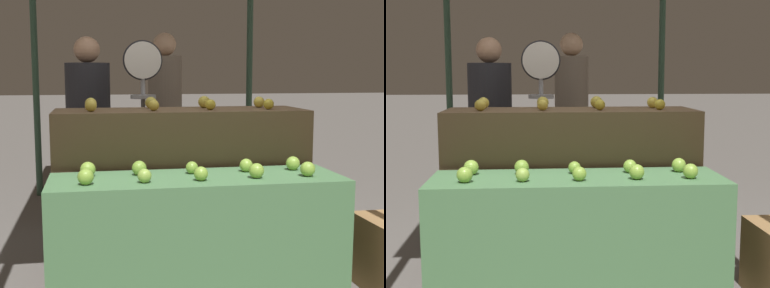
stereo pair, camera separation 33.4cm
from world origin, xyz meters
The scene contains 23 objects.
display_counter_front centered at (0.00, 0.00, 0.38)m, with size 1.68×0.55×0.75m, color #4C7A4C.
display_counter_back centered at (0.00, 0.60, 0.55)m, with size 1.68×0.55×1.10m, color brown.
apple_front_0 centered at (-0.63, -0.12, 0.80)m, with size 0.09×0.09×0.09m, color #84AD3D.
apple_front_1 centered at (-0.31, -0.12, 0.79)m, with size 0.08×0.08×0.08m, color #8EB247.
apple_front_2 centered at (0.00, -0.12, 0.79)m, with size 0.08×0.08×0.08m, color #84AD3D.
apple_front_3 centered at (0.32, -0.10, 0.79)m, with size 0.09×0.09×0.09m, color #84AD3D.
apple_front_4 centered at (0.63, -0.10, 0.79)m, with size 0.09×0.09×0.09m, color #84AD3D.
apple_front_5 centered at (-0.62, 0.11, 0.80)m, with size 0.09×0.09×0.09m, color #84AD3D.
apple_front_6 centered at (-0.32, 0.10, 0.79)m, with size 0.09×0.09×0.09m, color #7AA338.
apple_front_7 centered at (-0.01, 0.10, 0.79)m, with size 0.07×0.07×0.07m, color #7AA338.
apple_front_8 centered at (0.32, 0.10, 0.79)m, with size 0.08×0.08×0.08m, color #84AD3D.
apple_front_9 centered at (0.62, 0.10, 0.79)m, with size 0.09×0.09×0.09m, color #84AD3D.
apple_back_0 centered at (-0.59, 0.49, 1.14)m, with size 0.08×0.08×0.08m, color yellow.
apple_back_1 centered at (-0.19, 0.49, 1.13)m, with size 0.07×0.07×0.07m, color yellow.
apple_back_2 centered at (0.19, 0.50, 1.13)m, with size 0.07×0.07×0.07m, color gold.
apple_back_3 centered at (0.59, 0.50, 1.13)m, with size 0.07×0.07×0.07m, color gold.
apple_back_4 centered at (-0.60, 0.71, 1.14)m, with size 0.08×0.08×0.08m, color yellow.
apple_back_5 centered at (-0.19, 0.71, 1.14)m, with size 0.08×0.08×0.08m, color gold.
apple_back_6 centered at (0.19, 0.72, 1.14)m, with size 0.08×0.08×0.08m, color gold.
apple_back_7 centered at (0.58, 0.70, 1.14)m, with size 0.08×0.08×0.08m, color yellow.
produce_scale centered at (-0.19, 1.25, 1.17)m, with size 0.31×0.20×1.60m.
person_vendor_at_scale centered at (-0.62, 1.58, 0.94)m, with size 0.43×0.43×1.64m.
person_customer_left centered at (0.12, 2.33, 1.01)m, with size 0.45×0.45×1.73m.
Camera 1 is at (-0.57, -2.96, 1.35)m, focal length 50.00 mm.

